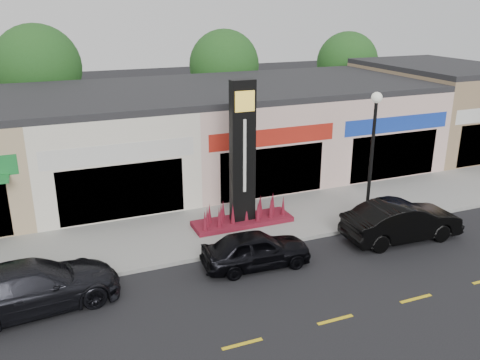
{
  "coord_description": "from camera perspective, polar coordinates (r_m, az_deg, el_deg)",
  "views": [
    {
      "loc": [
        -4.52,
        -13.83,
        8.91
      ],
      "look_at": [
        2.81,
        4.0,
        2.18
      ],
      "focal_mm": 38.0,
      "sensor_mm": 36.0,
      "label": 1
    }
  ],
  "objects": [
    {
      "name": "sidewalk",
      "position": [
        20.71,
        -7.62,
        -6.17
      ],
      "size": [
        52.0,
        4.3,
        0.15
      ],
      "primitive_type": "cube",
      "color": "gray",
      "rests_on": "ground"
    },
    {
      "name": "tree_rear_mid",
      "position": [
        35.83,
        -1.78,
        12.79
      ],
      "size": [
        4.8,
        4.8,
        7.29
      ],
      "color": "#382619",
      "rests_on": "ground"
    },
    {
      "name": "car_dark_sedan",
      "position": [
        16.98,
        -22.33,
        -11.01
      ],
      "size": [
        2.72,
        5.45,
        1.52
      ],
      "primitive_type": "imported",
      "rotation": [
        0.0,
        0.0,
        1.69
      ],
      "color": "black",
      "rests_on": "ground"
    },
    {
      "name": "tree_rear_east",
      "position": [
        40.45,
        11.95,
        12.78
      ],
      "size": [
        4.6,
        4.6,
        6.94
      ],
      "color": "#382619",
      "rests_on": "ground"
    },
    {
      "name": "shop_pink_w",
      "position": [
        27.98,
        -0.72,
        5.8
      ],
      "size": [
        7.0,
        10.01,
        4.8
      ],
      "color": "beige",
      "rests_on": "ground"
    },
    {
      "name": "car_black_sedan",
      "position": [
        18.15,
        1.83,
        -7.78
      ],
      "size": [
        1.79,
        3.98,
        1.33
      ],
      "primitive_type": "imported",
      "rotation": [
        0.0,
        0.0,
        1.51
      ],
      "color": "black",
      "rests_on": "ground"
    },
    {
      "name": "shop_tan",
      "position": [
        35.44,
        21.03,
        7.81
      ],
      "size": [
        7.0,
        10.01,
        5.3
      ],
      "color": "#8E6D53",
      "rests_on": "ground"
    },
    {
      "name": "shop_pink_e",
      "position": [
        31.18,
        11.41,
        6.82
      ],
      "size": [
        7.0,
        10.01,
        4.8
      ],
      "color": "beige",
      "rests_on": "ground"
    },
    {
      "name": "ground",
      "position": [
        17.06,
        -3.71,
        -12.27
      ],
      "size": [
        120.0,
        120.0,
        0.0
      ],
      "primitive_type": "plane",
      "color": "black",
      "rests_on": "ground"
    },
    {
      "name": "car_black_conv",
      "position": [
        21.05,
        17.71,
        -4.41
      ],
      "size": [
        1.89,
        4.85,
        1.57
      ],
      "primitive_type": "imported",
      "rotation": [
        0.0,
        0.0,
        1.52
      ],
      "color": "black",
      "rests_on": "ground"
    },
    {
      "name": "lamp_east_near",
      "position": [
        21.28,
        14.66,
        3.83
      ],
      "size": [
        0.44,
        0.44,
        5.47
      ],
      "color": "black",
      "rests_on": "sidewalk"
    },
    {
      "name": "tree_rear_west",
      "position": [
        33.54,
        -21.77,
        11.61
      ],
      "size": [
        5.2,
        5.2,
        7.83
      ],
      "color": "#382619",
      "rests_on": "ground"
    },
    {
      "name": "curb",
      "position": [
        18.77,
        -5.81,
        -8.93
      ],
      "size": [
        52.0,
        0.2,
        0.15
      ],
      "primitive_type": "cube",
      "color": "gray",
      "rests_on": "ground"
    },
    {
      "name": "shop_cream",
      "position": [
        26.3,
        -15.08,
        4.25
      ],
      "size": [
        7.0,
        10.01,
        4.8
      ],
      "color": "white",
      "rests_on": "ground"
    },
    {
      "name": "pylon_sign",
      "position": [
        20.63,
        0.29,
        0.5
      ],
      "size": [
        4.2,
        1.3,
        6.0
      ],
      "color": "maroon",
      "rests_on": "sidewalk"
    }
  ]
}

